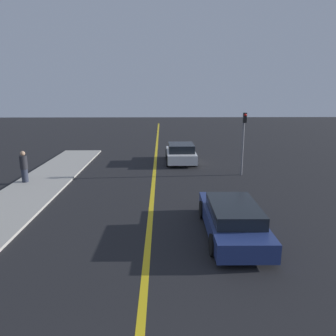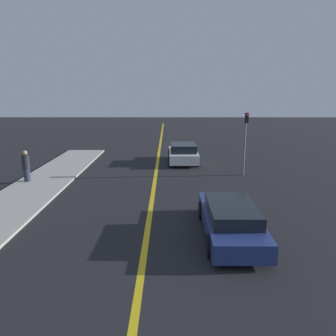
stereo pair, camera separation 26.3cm
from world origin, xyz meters
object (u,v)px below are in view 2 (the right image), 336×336
at_px(car_near_right_lane, 230,219).
at_px(car_ahead_center, 183,153).
at_px(traffic_light, 245,137).
at_px(pedestrian_mid_group, 26,166).

xyz_separation_m(car_near_right_lane, car_ahead_center, (-1.06, 11.56, 0.06)).
xyz_separation_m(car_near_right_lane, traffic_light, (2.25, 8.04, 1.65)).
distance_m(pedestrian_mid_group, traffic_light, 11.92).
height_order(car_ahead_center, traffic_light, traffic_light).
relative_size(car_ahead_center, traffic_light, 1.11).
bearing_deg(pedestrian_mid_group, car_near_right_lane, -34.12).
bearing_deg(pedestrian_mid_group, traffic_light, 7.79).
relative_size(car_near_right_lane, pedestrian_mid_group, 2.90).
relative_size(car_ahead_center, pedestrian_mid_group, 2.40).
bearing_deg(car_ahead_center, car_near_right_lane, -85.22).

